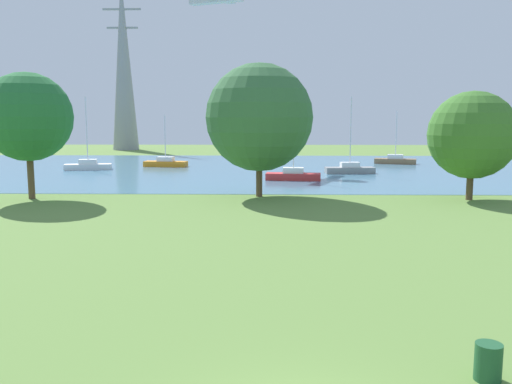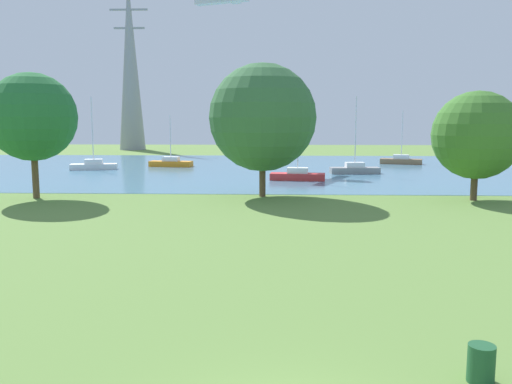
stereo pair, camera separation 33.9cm
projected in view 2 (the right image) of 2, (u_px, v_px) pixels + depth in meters
ground_plane at (281, 214)px, 30.81m from camera, size 160.00×160.00×0.00m
litter_bin at (481, 364)px, 11.24m from camera, size 0.56×0.56×0.80m
water_surface at (279, 169)px, 58.53m from camera, size 140.00×40.00×0.02m
sailboat_brown at (401, 160)px, 64.26m from camera, size 5.03×2.84×6.27m
sailboat_red at (298, 175)px, 47.61m from camera, size 4.92×1.96×7.06m
sailboat_orange at (171, 163)px, 60.93m from camera, size 4.96×2.12×5.71m
sailboat_gray at (355, 169)px, 53.22m from camera, size 4.90×1.87×7.49m
sailboat_white at (94, 165)px, 57.37m from camera, size 5.01×2.46×7.65m
tree_mid_shore at (32, 117)px, 36.32m from camera, size 5.94×5.94×8.50m
tree_west_near at (263, 118)px, 37.11m from camera, size 7.42×7.42×9.20m
tree_east_near at (477, 135)px, 35.52m from camera, size 5.81×5.81×7.24m
electricity_pylon at (130, 63)px, 91.51m from camera, size 6.40×4.40×29.26m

